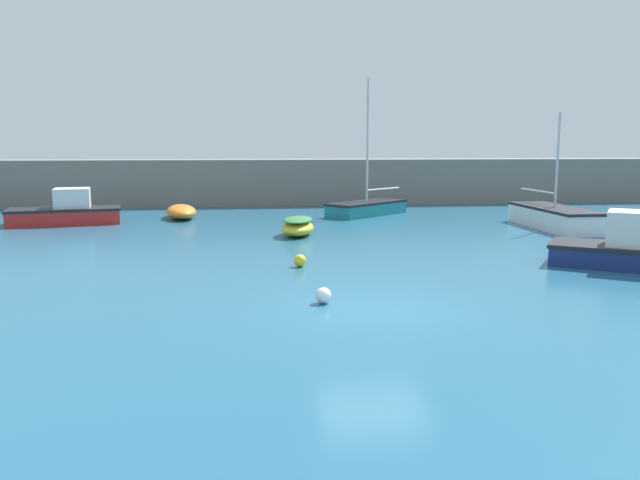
{
  "coord_description": "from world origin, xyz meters",
  "views": [
    {
      "loc": [
        -2.91,
        -13.68,
        3.75
      ],
      "look_at": [
        -0.43,
        6.82,
        0.61
      ],
      "focal_mm": 35.0,
      "sensor_mm": 36.0,
      "label": 1
    }
  ],
  "objects_px": {
    "rowboat_white_midwater": "(181,212)",
    "sailboat_short_mast": "(554,217)",
    "cabin_cruiser_white": "(67,212)",
    "rowboat_with_red_cover": "(298,226)",
    "sailboat_tall_mast": "(367,207)",
    "mooring_buoy_white": "(323,295)",
    "mooring_buoy_yellow": "(300,261)"
  },
  "relations": [
    {
      "from": "sailboat_short_mast",
      "to": "mooring_buoy_yellow",
      "type": "relative_size",
      "value": 16.84
    },
    {
      "from": "sailboat_tall_mast",
      "to": "sailboat_short_mast",
      "type": "bearing_deg",
      "value": 98.11
    },
    {
      "from": "sailboat_short_mast",
      "to": "mooring_buoy_white",
      "type": "relative_size",
      "value": 16.91
    },
    {
      "from": "sailboat_short_mast",
      "to": "mooring_buoy_white",
      "type": "height_order",
      "value": "sailboat_short_mast"
    },
    {
      "from": "sailboat_short_mast",
      "to": "mooring_buoy_white",
      "type": "bearing_deg",
      "value": -44.13
    },
    {
      "from": "rowboat_with_red_cover",
      "to": "mooring_buoy_white",
      "type": "xyz_separation_m",
      "value": [
        -0.36,
        -11.46,
        -0.2
      ]
    },
    {
      "from": "sailboat_short_mast",
      "to": "rowboat_white_midwater",
      "type": "bearing_deg",
      "value": -108.48
    },
    {
      "from": "sailboat_short_mast",
      "to": "mooring_buoy_yellow",
      "type": "height_order",
      "value": "sailboat_short_mast"
    },
    {
      "from": "sailboat_short_mast",
      "to": "sailboat_tall_mast",
      "type": "bearing_deg",
      "value": -130.13
    },
    {
      "from": "rowboat_white_midwater",
      "to": "mooring_buoy_yellow",
      "type": "height_order",
      "value": "rowboat_white_midwater"
    },
    {
      "from": "sailboat_short_mast",
      "to": "mooring_buoy_yellow",
      "type": "xyz_separation_m",
      "value": [
        -12.39,
        -7.81,
        -0.31
      ]
    },
    {
      "from": "rowboat_white_midwater",
      "to": "rowboat_with_red_cover",
      "type": "xyz_separation_m",
      "value": [
        5.47,
        -6.91,
        0.04
      ]
    },
    {
      "from": "sailboat_tall_mast",
      "to": "mooring_buoy_white",
      "type": "relative_size",
      "value": 18.89
    },
    {
      "from": "cabin_cruiser_white",
      "to": "mooring_buoy_yellow",
      "type": "height_order",
      "value": "cabin_cruiser_white"
    },
    {
      "from": "cabin_cruiser_white",
      "to": "mooring_buoy_white",
      "type": "bearing_deg",
      "value": 110.86
    },
    {
      "from": "cabin_cruiser_white",
      "to": "mooring_buoy_white",
      "type": "relative_size",
      "value": 14.06
    },
    {
      "from": "rowboat_white_midwater",
      "to": "rowboat_with_red_cover",
      "type": "bearing_deg",
      "value": -150.71
    },
    {
      "from": "rowboat_white_midwater",
      "to": "sailboat_short_mast",
      "type": "bearing_deg",
      "value": -118.0
    },
    {
      "from": "cabin_cruiser_white",
      "to": "rowboat_with_red_cover",
      "type": "bearing_deg",
      "value": 142.88
    },
    {
      "from": "mooring_buoy_white",
      "to": "rowboat_with_red_cover",
      "type": "bearing_deg",
      "value": 88.21
    },
    {
      "from": "sailboat_tall_mast",
      "to": "mooring_buoy_white",
      "type": "bearing_deg",
      "value": 34.44
    },
    {
      "from": "sailboat_tall_mast",
      "to": "rowboat_with_red_cover",
      "type": "bearing_deg",
      "value": 17.73
    },
    {
      "from": "sailboat_tall_mast",
      "to": "sailboat_short_mast",
      "type": "distance_m",
      "value": 9.83
    },
    {
      "from": "sailboat_tall_mast",
      "to": "mooring_buoy_white",
      "type": "xyz_separation_m",
      "value": [
        -4.76,
        -18.81,
        -0.24
      ]
    },
    {
      "from": "rowboat_with_red_cover",
      "to": "sailboat_short_mast",
      "type": "bearing_deg",
      "value": -72.52
    },
    {
      "from": "sailboat_tall_mast",
      "to": "sailboat_short_mast",
      "type": "relative_size",
      "value": 1.12
    },
    {
      "from": "rowboat_white_midwater",
      "to": "rowboat_with_red_cover",
      "type": "height_order",
      "value": "rowboat_with_red_cover"
    },
    {
      "from": "sailboat_tall_mast",
      "to": "cabin_cruiser_white",
      "type": "distance_m",
      "value": 15.28
    },
    {
      "from": "sailboat_tall_mast",
      "to": "mooring_buoy_yellow",
      "type": "distance_m",
      "value": 15.03
    },
    {
      "from": "rowboat_white_midwater",
      "to": "sailboat_short_mast",
      "type": "distance_m",
      "value": 18.33
    },
    {
      "from": "rowboat_white_midwater",
      "to": "sailboat_short_mast",
      "type": "relative_size",
      "value": 0.57
    },
    {
      "from": "cabin_cruiser_white",
      "to": "mooring_buoy_white",
      "type": "xyz_separation_m",
      "value": [
        10.37,
        -16.74,
        -0.4
      ]
    }
  ]
}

